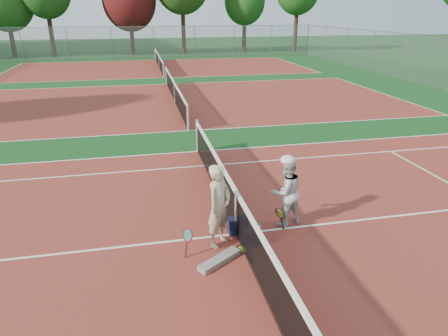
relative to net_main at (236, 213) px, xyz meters
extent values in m
plane|color=#103C16|center=(0.00, 0.00, -0.51)|extent=(130.00, 130.00, 0.00)
cube|color=maroon|center=(0.00, 0.00, -0.51)|extent=(23.77, 10.97, 0.01)
cube|color=maroon|center=(0.00, 13.50, -0.51)|extent=(23.77, 10.97, 0.01)
cube|color=maroon|center=(0.00, 27.00, -0.51)|extent=(23.77, 10.97, 0.01)
imported|color=#B8AB8F|center=(-0.42, -0.28, 0.35)|extent=(0.74, 0.73, 1.72)
imported|color=silver|center=(1.16, 0.22, 0.27)|extent=(0.90, 0.78, 1.56)
cube|color=black|center=(0.05, 0.08, -0.35)|extent=(0.42, 0.29, 0.32)
cube|color=#29112D|center=(0.23, -0.42, -0.37)|extent=(0.42, 0.38, 0.29)
cube|color=slate|center=(-0.55, -0.93, -0.46)|extent=(0.92, 0.72, 0.10)
cylinder|color=#C9EAFF|center=(0.43, -0.24, -0.36)|extent=(0.09, 0.09, 0.30)
cylinder|color=#382314|center=(-13.87, 38.24, 1.67)|extent=(0.44, 0.44, 4.37)
cylinder|color=#382314|center=(-9.95, 37.51, 2.06)|extent=(0.44, 0.44, 5.14)
cylinder|color=#382314|center=(-2.08, 38.01, 1.66)|extent=(0.44, 0.44, 4.35)
ellipsoid|color=#440E0F|center=(-2.08, 38.01, 4.93)|extent=(5.45, 5.45, 6.27)
cylinder|color=#382314|center=(3.32, 37.52, 2.42)|extent=(0.44, 0.44, 5.85)
cylinder|color=#382314|center=(10.18, 38.18, 1.63)|extent=(0.44, 0.44, 4.29)
ellipsoid|color=#164714|center=(10.18, 38.18, 4.85)|extent=(4.40, 4.40, 5.06)
cylinder|color=#382314|center=(15.86, 37.24, 2.15)|extent=(0.44, 0.44, 5.31)
camera|label=1|loc=(-1.79, -7.19, 3.96)|focal=32.00mm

